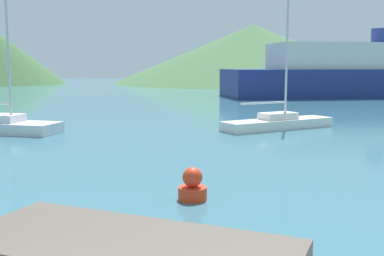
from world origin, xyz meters
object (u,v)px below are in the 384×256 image
sailboat_inner (278,122)px  sailboat_middle (5,125)px  ferry_distant (379,73)px  buoy_marker (192,186)px

sailboat_inner → sailboat_middle: (-13.59, -2.72, 0.03)m
ferry_distant → sailboat_inner: bearing=-129.3°
ferry_distant → buoy_marker: size_ratio=41.74×
buoy_marker → sailboat_middle: bearing=133.3°
sailboat_inner → buoy_marker: size_ratio=8.98×
sailboat_middle → buoy_marker: sailboat_middle is taller
ferry_distant → buoy_marker: bearing=-125.8°
sailboat_middle → buoy_marker: size_ratio=10.55×
buoy_marker → ferry_distant: bearing=68.9°
sailboat_middle → sailboat_inner: bearing=20.9°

